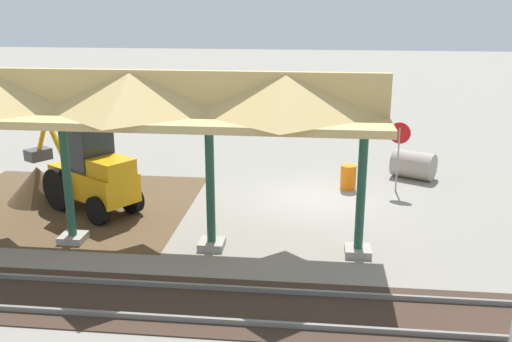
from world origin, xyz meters
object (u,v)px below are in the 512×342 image
object	(u,v)px
backhoe	(90,173)
concrete_pipe	(413,165)
stop_sign	(399,142)
traffic_barrel	(348,177)

from	to	relation	value
backhoe	concrete_pipe	bearing A→B (deg)	-157.00
backhoe	concrete_pipe	size ratio (longest dim) A/B	2.68
concrete_pipe	backhoe	bearing A→B (deg)	23.00
stop_sign	backhoe	bearing A→B (deg)	16.36
stop_sign	concrete_pipe	world-z (taller)	stop_sign
traffic_barrel	stop_sign	bearing A→B (deg)	178.15
concrete_pipe	traffic_barrel	world-z (taller)	concrete_pipe
stop_sign	traffic_barrel	bearing A→B (deg)	-1.85
backhoe	traffic_barrel	bearing A→B (deg)	-160.23
stop_sign	concrete_pipe	xyz separation A→B (m)	(-0.85, -1.68, -1.30)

